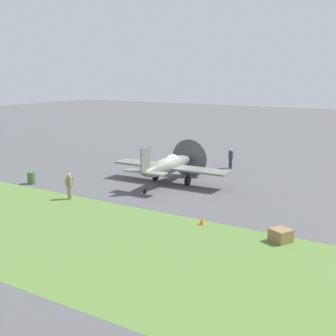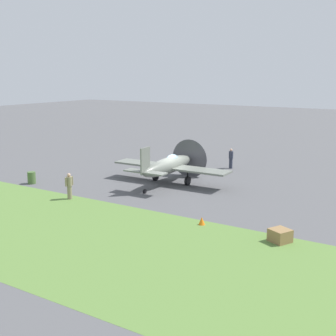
% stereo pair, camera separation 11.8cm
% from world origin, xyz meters
% --- Properties ---
extents(ground_plane, '(160.00, 160.00, 0.00)m').
position_xyz_m(ground_plane, '(0.00, 0.00, 0.00)').
color(ground_plane, '#515154').
extents(grass_verge, '(120.00, 11.00, 0.01)m').
position_xyz_m(grass_verge, '(0.00, -11.94, 0.00)').
color(grass_verge, '#567A38').
rests_on(grass_verge, ground).
extents(airplane_lead, '(9.30, 7.39, 3.33)m').
position_xyz_m(airplane_lead, '(0.01, -0.18, 1.39)').
color(airplane_lead, slate).
rests_on(airplane_lead, ground).
extents(ground_crew_chief, '(0.38, 0.62, 1.73)m').
position_xyz_m(ground_crew_chief, '(1.58, 7.39, 0.91)').
color(ground_crew_chief, '#2D3342').
rests_on(ground_crew_chief, ground).
extents(ground_crew_mechanic, '(0.38, 0.62, 1.73)m').
position_xyz_m(ground_crew_mechanic, '(-3.30, -7.17, 0.91)').
color(ground_crew_mechanic, '#847A5B').
rests_on(ground_crew_mechanic, ground).
extents(fuel_drum, '(0.60, 0.60, 0.90)m').
position_xyz_m(fuel_drum, '(-8.69, -5.62, 0.45)').
color(fuel_drum, '#476633').
rests_on(fuel_drum, ground).
extents(supply_crate, '(1.20, 1.20, 0.64)m').
position_xyz_m(supply_crate, '(10.88, -7.29, 0.32)').
color(supply_crate, olive).
rests_on(supply_crate, ground).
extents(runway_marker_cone, '(0.36, 0.36, 0.44)m').
position_xyz_m(runway_marker_cone, '(6.44, -7.09, 0.22)').
color(runway_marker_cone, orange).
rests_on(runway_marker_cone, ground).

